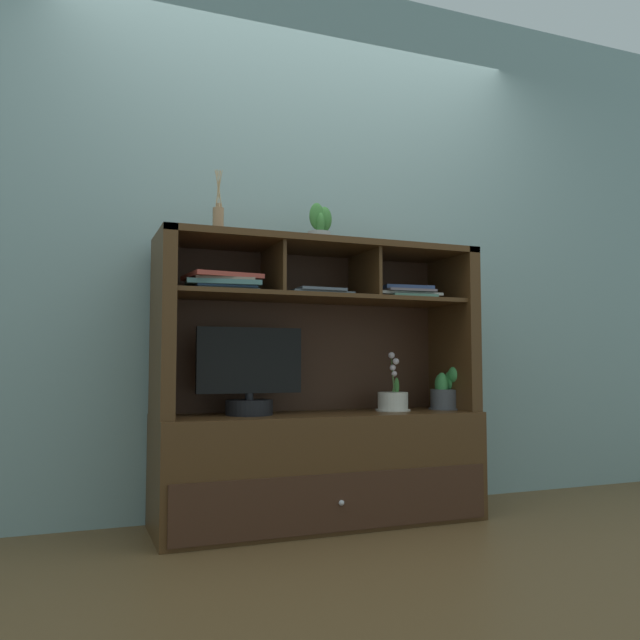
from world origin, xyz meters
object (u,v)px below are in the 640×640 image
Objects in this scene: potted_succulent at (320,226)px; diffuser_bottle at (218,220)px; media_console at (319,434)px; magazine_stack_left at (314,294)px; tv_monitor at (249,379)px; potted_fern at (445,393)px; magazine_stack_right at (223,283)px; magazine_stack_centre at (404,294)px; potted_orchid at (393,400)px.

diffuser_bottle is at bearing -177.26° from potted_succulent.
magazine_stack_left is (-0.02, 0.01, 0.67)m from media_console.
tv_monitor is 1.03m from potted_fern.
magazine_stack_right reaches higher than potted_fern.
magazine_stack_left is 0.91× the size of magazine_stack_centre.
diffuser_bottle is at bearing -176.66° from magazine_stack_left.
tv_monitor is at bearing 179.88° from potted_orchid.
potted_fern is at bearing 2.03° from magazine_stack_right.
potted_succulent is at bearing 178.57° from potted_fern.
tv_monitor reaches higher than potted_fern.
potted_orchid is 1.02m from magazine_stack_right.
magazine_stack_centre is 1.00× the size of magazine_stack_right.
potted_fern is (0.68, -0.01, 0.18)m from media_console.
media_console is 0.99m from potted_succulent.
media_console is at bearing 2.07° from diffuser_bottle.
magazine_stack_right is 1.16× the size of diffuser_bottle.
magazine_stack_left is 0.91× the size of magazine_stack_right.
magazine_stack_right is at bearing -173.80° from media_console.
potted_orchid is 0.83× the size of magazine_stack_right.
media_console reaches higher than magazine_stack_centre.
diffuser_bottle is 1.52× the size of potted_succulent.
media_console is 5.28× the size of potted_orchid.
tv_monitor is 0.73m from diffuser_bottle.
magazine_stack_left reaches higher than potted_orchid.
tv_monitor is 2.45× the size of potted_succulent.
potted_succulent is (0.35, 0.01, 0.73)m from tv_monitor.
potted_fern is at bearing -1.67° from magazine_stack_left.
diffuser_bottle is (-0.94, 0.01, 0.30)m from magazine_stack_centre.
tv_monitor is 1.40× the size of magazine_stack_centre.
tv_monitor is at bearing -179.24° from media_console.
magazine_stack_left is at bearing 7.69° from magazine_stack_right.
potted_succulent is at bearing 175.55° from magazine_stack_centre.
potted_succulent reaches higher than magazine_stack_right.
magazine_stack_left is at bearing 3.34° from diffuser_bottle.
diffuser_bottle is (-0.88, -0.01, 0.82)m from potted_orchid.
media_console reaches higher than magazine_stack_right.
diffuser_bottle is at bearing -177.93° from media_console.
magazine_stack_right is (-1.16, -0.04, 0.51)m from potted_fern.
potted_orchid is 0.30m from potted_fern.
magazine_stack_centre is 0.92m from magazine_stack_right.
potted_fern is at bearing -1.43° from potted_succulent.
magazine_stack_centre is (0.44, -0.03, 0.68)m from media_console.
diffuser_bottle reaches higher than potted_succulent.
magazine_stack_centre is 1.16× the size of diffuser_bottle.
potted_fern is 0.86m from magazine_stack_left.
potted_orchid is at bearing 158.11° from magazine_stack_centre.
potted_orchid is 1.34× the size of potted_fern.
potted_orchid is 0.53m from magazine_stack_centre.
magazine_stack_left is (-0.71, 0.02, 0.48)m from potted_fern.
magazine_stack_centre is at bearing 1.51° from magazine_stack_right.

